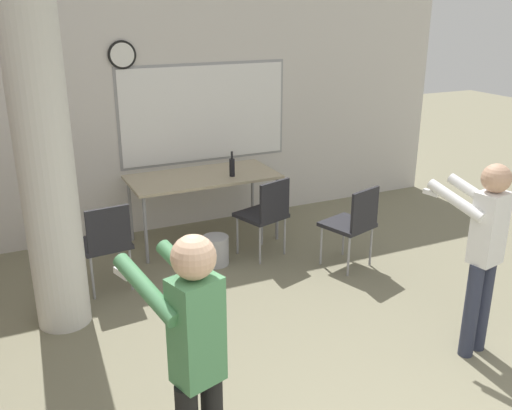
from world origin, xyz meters
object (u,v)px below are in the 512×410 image
object	(u,v)px
chair_table_left	(106,240)
bottle_on_table	(232,167)
chair_mid_room	(353,221)
person_playing_side	(483,245)
chair_table_right	(266,211)
person_playing_front	(194,355)
folding_table	(203,180)

from	to	relation	value
chair_table_left	bottle_on_table	bearing A→B (deg)	21.53
bottle_on_table	chair_mid_room	xyz separation A→B (m)	(0.83, -1.16, -0.36)
person_playing_side	chair_mid_room	bearing A→B (deg)	90.13
chair_table_right	person_playing_front	distance (m)	3.24
person_playing_side	chair_table_left	bearing A→B (deg)	136.95
bottle_on_table	person_playing_side	bearing A→B (deg)	-73.46
chair_table_left	person_playing_side	world-z (taller)	person_playing_side
bottle_on_table	person_playing_front	size ratio (longest dim) A/B	0.18
chair_mid_room	bottle_on_table	bearing A→B (deg)	125.52
folding_table	bottle_on_table	xyz separation A→B (m)	(0.29, -0.16, 0.16)
folding_table	chair_mid_room	bearing A→B (deg)	-49.82
person_playing_front	bottle_on_table	bearing A→B (deg)	64.26
chair_table_right	person_playing_side	world-z (taller)	person_playing_side
chair_mid_room	person_playing_front	world-z (taller)	person_playing_front
folding_table	chair_table_right	xyz separation A→B (m)	(0.44, -0.70, -0.21)
bottle_on_table	person_playing_side	size ratio (longest dim) A/B	0.18
folding_table	bottle_on_table	distance (m)	0.36
bottle_on_table	chair_table_right	world-z (taller)	bottle_on_table
folding_table	chair_table_right	distance (m)	0.85
folding_table	chair_mid_room	world-z (taller)	chair_mid_room
chair_table_right	chair_mid_room	xyz separation A→B (m)	(0.68, -0.62, 0.00)
chair_mid_room	person_playing_front	bearing A→B (deg)	-138.82
chair_table_right	person_playing_front	size ratio (longest dim) A/B	0.55
bottle_on_table	chair_table_right	xyz separation A→B (m)	(0.15, -0.54, -0.36)
chair_table_left	person_playing_side	bearing A→B (deg)	-43.05
folding_table	person_playing_front	world-z (taller)	person_playing_front
chair_mid_room	chair_table_left	xyz separation A→B (m)	(-2.35, 0.56, 0.00)
bottle_on_table	chair_table_right	bearing A→B (deg)	-74.45
folding_table	person_playing_front	bearing A→B (deg)	-110.59
person_playing_front	person_playing_side	xyz separation A→B (m)	(2.40, 0.46, -0.04)
folding_table	chair_table_left	world-z (taller)	chair_table_left
folding_table	person_playing_side	world-z (taller)	person_playing_side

